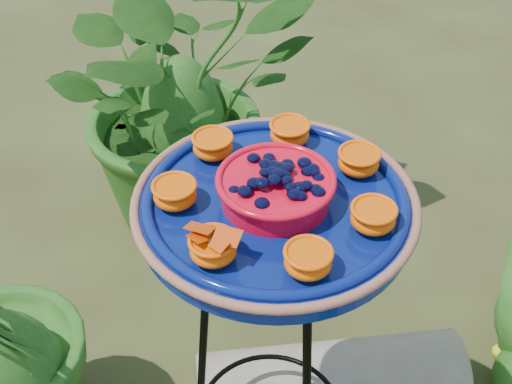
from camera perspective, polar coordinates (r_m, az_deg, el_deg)
tripod_stand at (r=1.46m, az=1.28°, el=-12.49°), size 0.38×0.38×0.90m
feeder_dish at (r=1.17m, az=1.56°, el=-0.78°), size 0.53×0.53×0.11m
shrub_back_left at (r=2.30m, az=-6.07°, el=7.93°), size 1.12×1.14×0.96m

